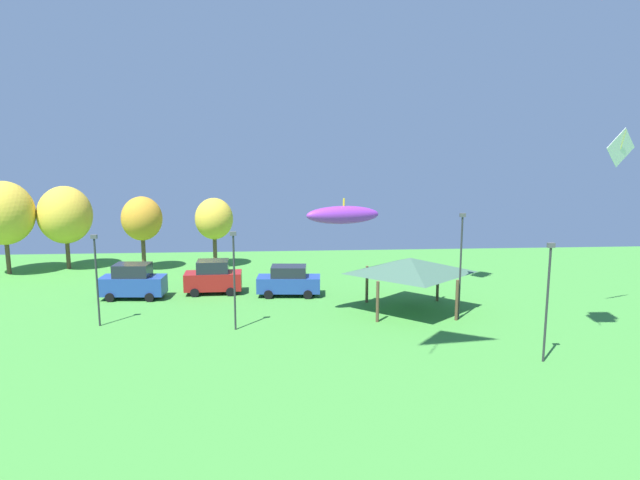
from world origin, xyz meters
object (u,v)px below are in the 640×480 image
at_px(light_post_0, 548,295).
at_px(treeline_tree_1, 65,215).
at_px(parked_car_third_from_left, 289,281).
at_px(treeline_tree_3, 214,219).
at_px(parked_car_leftmost, 133,282).
at_px(kite_flying_0, 621,148).
at_px(kite_flying_3, 343,215).
at_px(park_pavilion, 410,266).
at_px(parked_car_second_from_left, 213,277).
at_px(light_post_2, 234,275).
at_px(treeline_tree_0, 4,213).
at_px(light_post_3, 96,274).
at_px(treeline_tree_2, 142,219).
at_px(light_post_1, 461,261).

bearing_deg(light_post_0, treeline_tree_1, 143.21).
bearing_deg(parked_car_third_from_left, treeline_tree_3, 126.19).
distance_m(parked_car_leftmost, treeline_tree_1, 13.73).
height_order(kite_flying_0, treeline_tree_3, kite_flying_0).
distance_m(kite_flying_3, park_pavilion, 5.67).
bearing_deg(parked_car_second_from_left, parked_car_leftmost, -171.53).
distance_m(kite_flying_0, parked_car_third_from_left, 23.51).
bearing_deg(light_post_2, treeline_tree_0, 141.66).
bearing_deg(treeline_tree_3, parked_car_leftmost, -114.36).
relative_size(parked_car_leftmost, parked_car_second_from_left, 1.10).
bearing_deg(treeline_tree_1, kite_flying_3, -33.68).
distance_m(kite_flying_3, parked_car_third_from_left, 8.02).
relative_size(parked_car_third_from_left, light_post_0, 0.76).
distance_m(kite_flying_0, light_post_0, 12.93).
distance_m(parked_car_third_from_left, treeline_tree_0, 25.57).
relative_size(light_post_3, treeline_tree_2, 0.87).
relative_size(kite_flying_0, treeline_tree_0, 0.31).
relative_size(kite_flying_0, parked_car_third_from_left, 0.52).
bearing_deg(treeline_tree_3, park_pavilion, -45.68).
xyz_separation_m(kite_flying_0, light_post_2, (-23.82, -1.25, -7.38)).
bearing_deg(light_post_3, light_post_2, -8.87).
height_order(parked_car_leftmost, light_post_2, light_post_2).
xyz_separation_m(park_pavilion, light_post_1, (2.72, -2.00, 0.72)).
bearing_deg(light_post_3, light_post_1, -0.54).
bearing_deg(treeline_tree_0, light_post_2, -38.34).
relative_size(kite_flying_3, light_post_3, 0.94).
xyz_separation_m(kite_flying_0, treeline_tree_2, (-33.08, 15.70, -6.22)).
bearing_deg(light_post_3, parked_car_second_from_left, 49.76).
xyz_separation_m(treeline_tree_1, treeline_tree_2, (6.81, -0.94, -0.27)).
xyz_separation_m(kite_flying_3, treeline_tree_0, (-27.16, 13.45, -1.32)).
bearing_deg(treeline_tree_2, parked_car_leftmost, -81.47).
distance_m(light_post_3, treeline_tree_2, 15.72).
distance_m(light_post_0, light_post_2, 17.26).
height_order(parked_car_leftmost, light_post_3, light_post_3).
xyz_separation_m(light_post_3, treeline_tree_3, (5.20, 16.53, 1.12)).
height_order(parked_car_third_from_left, treeline_tree_3, treeline_tree_3).
xyz_separation_m(parked_car_third_from_left, light_post_1, (10.66, -6.39, 2.69)).
xyz_separation_m(parked_car_second_from_left, treeline_tree_0, (-18.13, 7.63, 4.00)).
bearing_deg(kite_flying_0, treeline_tree_3, 148.41).
xyz_separation_m(light_post_0, treeline_tree_3, (-19.27, 24.01, 0.85)).
distance_m(parked_car_second_from_left, park_pavilion, 14.67).
relative_size(kite_flying_0, light_post_3, 0.43).
bearing_deg(kite_flying_0, parked_car_third_from_left, 163.10).
xyz_separation_m(light_post_1, treeline_tree_3, (-17.12, 16.74, 0.54)).
bearing_deg(treeline_tree_2, light_post_1, -34.32).
relative_size(kite_flying_0, treeline_tree_3, 0.39).
height_order(light_post_2, light_post_3, light_post_2).
distance_m(kite_flying_0, light_post_2, 24.97).
distance_m(light_post_2, treeline_tree_2, 19.34).
height_order(light_post_0, treeline_tree_2, treeline_tree_2).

